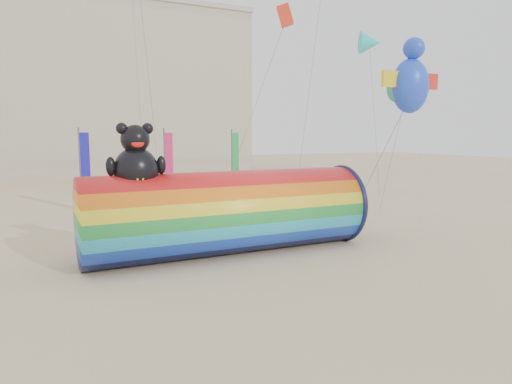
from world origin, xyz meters
name	(u,v)px	position (x,y,z in m)	size (l,w,h in m)	color
ground	(261,258)	(0.00, 0.00, 0.00)	(160.00, 160.00, 0.00)	#CCB58C
windsock_assembly	(228,210)	(-0.82, 1.36, 1.75)	(11.46, 3.49, 5.28)	red
kite_handler	(303,213)	(4.30, 3.88, 0.87)	(0.63, 0.41, 1.73)	#52545A
fabric_bundle	(323,228)	(4.97, 3.09, 0.17)	(2.62, 1.35, 0.41)	#3E100B
festival_banners	(168,165)	(0.77, 16.07, 2.64)	(12.22, 3.35, 5.20)	#59595E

